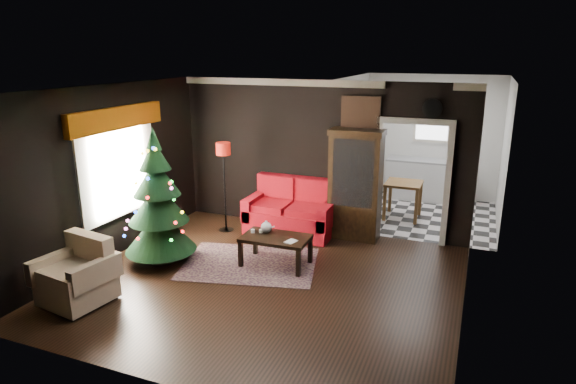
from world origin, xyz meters
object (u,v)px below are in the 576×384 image
at_px(loveseat, 291,207).
at_px(coffee_table, 276,250).
at_px(curio_cabinet, 355,187).
at_px(floor_lamp, 225,188).
at_px(armchair, 75,271).
at_px(teapot, 266,227).
at_px(christmas_tree, 158,200).
at_px(kitchen_table, 403,200).
at_px(wall_clock, 432,108).

xyz_separation_m(loveseat, coffee_table, (0.30, -1.43, -0.25)).
distance_m(curio_cabinet, floor_lamp, 2.42).
bearing_deg(armchair, floor_lamp, 89.83).
relative_size(armchair, teapot, 4.27).
xyz_separation_m(armchair, coffee_table, (2.02, 2.11, -0.21)).
height_order(floor_lamp, teapot, floor_lamp).
distance_m(floor_lamp, christmas_tree, 1.72).
bearing_deg(teapot, floor_lamp, 141.98).
height_order(armchair, teapot, armchair).
bearing_deg(teapot, loveseat, 94.00).
distance_m(loveseat, kitchen_table, 2.45).
xyz_separation_m(loveseat, christmas_tree, (-1.47, -1.99, 0.55)).
bearing_deg(floor_lamp, kitchen_table, 32.98).
bearing_deg(teapot, wall_clock, 37.31).
relative_size(loveseat, coffee_table, 1.61).
bearing_deg(kitchen_table, teapot, -119.89).
height_order(wall_clock, kitchen_table, wall_clock).
height_order(christmas_tree, kitchen_table, christmas_tree).
xyz_separation_m(armchair, kitchen_table, (3.51, 5.19, -0.08)).
bearing_deg(teapot, curio_cabinet, 55.53).
distance_m(floor_lamp, kitchen_table, 3.62).
relative_size(christmas_tree, coffee_table, 2.04).
bearing_deg(loveseat, christmas_tree, -126.46).
height_order(curio_cabinet, floor_lamp, curio_cabinet).
bearing_deg(coffee_table, loveseat, 101.92).
bearing_deg(christmas_tree, wall_clock, 32.01).
xyz_separation_m(coffee_table, teapot, (-0.21, 0.11, 0.33)).
bearing_deg(wall_clock, kitchen_table, 113.75).
xyz_separation_m(loveseat, curio_cabinet, (1.15, 0.22, 0.45)).
height_order(coffee_table, wall_clock, wall_clock).
xyz_separation_m(teapot, wall_clock, (2.26, 1.72, 1.80)).
xyz_separation_m(christmas_tree, wall_clock, (3.82, 2.39, 1.33)).
distance_m(floor_lamp, teapot, 1.67).
bearing_deg(floor_lamp, armchair, -98.87).
bearing_deg(kitchen_table, curio_cabinet, -114.44).
xyz_separation_m(curio_cabinet, coffee_table, (-0.85, -1.65, -0.70)).
relative_size(curio_cabinet, wall_clock, 5.94).
distance_m(armchair, coffee_table, 2.92).
xyz_separation_m(loveseat, teapot, (0.09, -1.32, 0.08)).
distance_m(christmas_tree, wall_clock, 4.69).
distance_m(curio_cabinet, teapot, 1.91).
bearing_deg(kitchen_table, christmas_tree, -131.94).
xyz_separation_m(coffee_table, wall_clock, (2.05, 1.83, 2.13)).
bearing_deg(armchair, wall_clock, 52.79).
xyz_separation_m(armchair, teapot, (1.81, 2.22, 0.12)).
bearing_deg(teapot, armchair, -129.18).
bearing_deg(armchair, teapot, 59.52).
distance_m(coffee_table, teapot, 0.41).
bearing_deg(wall_clock, armchair, -135.91).
relative_size(christmas_tree, teapot, 10.75).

